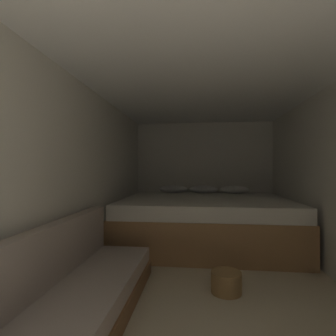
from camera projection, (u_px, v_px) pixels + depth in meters
ground_plane at (209, 291)px, 2.54m from camera, size 7.41×7.41×0.00m
wall_back at (203, 175)px, 5.26m from camera, size 2.77×0.05×2.11m
wall_left at (75, 182)px, 2.70m from camera, size 0.05×5.41×2.11m
ceiling_slab at (209, 71)px, 2.55m from camera, size 2.77×5.41×0.05m
bed at (205, 220)px, 4.17m from camera, size 2.55×2.07×0.87m
sofa_left at (62, 308)px, 1.81m from camera, size 0.68×2.50×0.75m
wicker_basket at (226, 282)px, 2.52m from camera, size 0.29×0.29×0.20m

